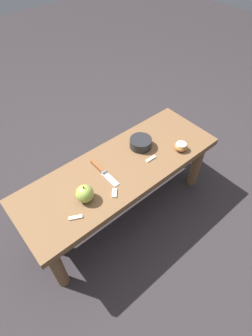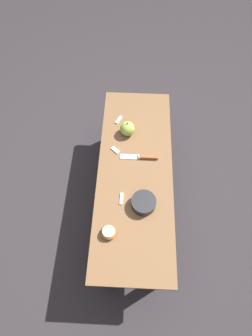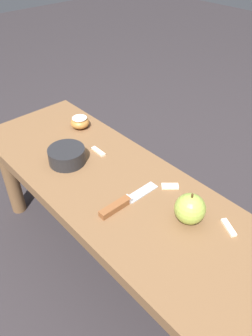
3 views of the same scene
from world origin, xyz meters
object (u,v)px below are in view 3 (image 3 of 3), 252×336
Objects in this scene: wooden_bench at (114,198)px; bowl at (67,156)px; apple_cut at (80,122)px; knife at (122,203)px; apple_whole at (190,209)px.

bowl is at bearing -166.01° from wooden_bench.
bowl is at bearing -46.76° from apple_cut.
knife is 1.71× the size of bowl.
wooden_bench is at bearing -168.31° from apple_whole.
knife is 2.19× the size of apple_whole.
wooden_bench is at bearing 13.99° from bowl.
bowl is at bearing 90.11° from knife.
apple_cut is (-0.44, 0.17, 0.01)m from knife.
apple_whole reaches higher than knife.
apple_whole reaches higher than apple_cut.
knife is at bearing -27.34° from wooden_bench.
apple_cut is 0.23m from bowl.
wooden_bench is 0.22m from bowl.
apple_cut is at bearing 161.17° from wooden_bench.
apple_cut reaches higher than knife.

